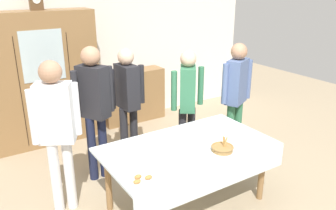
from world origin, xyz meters
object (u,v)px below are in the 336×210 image
at_px(person_behind_table_right, 188,97).
at_px(book_stack, 132,69).
at_px(bookshelf_low, 133,96).
at_px(person_behind_table_left, 94,101).
at_px(dining_table, 189,154).
at_px(pastry_plate, 142,181).
at_px(tea_cup_back_edge, 197,144).
at_px(spoon_mid_left, 231,131).
at_px(wall_cabinet, 42,80).
at_px(tea_cup_near_left, 181,149).
at_px(tea_cup_far_left, 145,139).
at_px(tea_cup_far_right, 160,165).
at_px(bread_basket, 222,148).
at_px(person_by_cabinet, 56,124).
at_px(mantel_clock, 36,2).
at_px(spoon_mid_right, 209,128).
at_px(spoon_center, 161,149).
at_px(person_near_right_end, 127,95).
at_px(person_beside_shelf, 236,90).

bearing_deg(person_behind_table_right, book_stack, 88.10).
distance_m(bookshelf_low, person_behind_table_left, 2.07).
bearing_deg(dining_table, person_behind_table_right, 55.92).
bearing_deg(bookshelf_low, person_behind_table_left, -130.24).
bearing_deg(pastry_plate, tea_cup_back_edge, 19.13).
bearing_deg(spoon_mid_left, wall_cabinet, 121.97).
height_order(bookshelf_low, tea_cup_near_left, bookshelf_low).
relative_size(tea_cup_far_left, person_behind_table_right, 0.08).
bearing_deg(tea_cup_near_left, bookshelf_low, 73.70).
bearing_deg(tea_cup_far_left, wall_cabinet, 104.48).
relative_size(bookshelf_low, tea_cup_far_right, 8.81).
xyz_separation_m(tea_cup_far_left, tea_cup_back_edge, (0.40, -0.43, 0.00)).
bearing_deg(bookshelf_low, bread_basket, -98.10).
height_order(tea_cup_far_left, bread_basket, bread_basket).
xyz_separation_m(person_behind_table_left, person_by_cabinet, (-0.58, -0.44, -0.01)).
distance_m(book_stack, tea_cup_far_left, 2.46).
xyz_separation_m(mantel_clock, person_behind_table_left, (0.22, -1.47, -1.10)).
bearing_deg(person_by_cabinet, tea_cup_far_right, -51.24).
bearing_deg(spoon_mid_left, person_behind_table_right, 95.56).
bearing_deg(dining_table, spoon_mid_right, 29.34).
relative_size(wall_cabinet, spoon_center, 17.18).
height_order(tea_cup_near_left, person_near_right_end, person_near_right_end).
relative_size(person_near_right_end, person_beside_shelf, 0.97).
bearing_deg(dining_table, spoon_mid_left, 6.64).
bearing_deg(person_behind_table_left, tea_cup_far_left, -67.62).
relative_size(tea_cup_far_left, tea_cup_far_right, 1.00).
height_order(bread_basket, person_near_right_end, person_near_right_end).
relative_size(bookshelf_low, person_behind_table_right, 0.72).
height_order(tea_cup_far_right, person_near_right_end, person_near_right_end).
distance_m(book_stack, bread_basket, 2.94).
distance_m(dining_table, tea_cup_far_right, 0.55).
distance_m(dining_table, person_behind_table_left, 1.35).
bearing_deg(person_near_right_end, tea_cup_far_left, -104.94).
bearing_deg(spoon_mid_right, bookshelf_low, 85.90).
height_order(tea_cup_far_left, pastry_plate, tea_cup_far_left).
distance_m(bookshelf_low, tea_cup_near_left, 2.81).
relative_size(bookshelf_low, person_beside_shelf, 0.69).
bearing_deg(spoon_center, tea_cup_far_left, 100.42).
xyz_separation_m(wall_cabinet, spoon_mid_right, (1.38, -2.32, -0.27)).
bearing_deg(dining_table, bread_basket, -48.09).
xyz_separation_m(tea_cup_far_right, person_behind_table_left, (-0.14, 1.33, 0.29)).
relative_size(tea_cup_near_left, bread_basket, 0.54).
bearing_deg(spoon_mid_left, dining_table, -173.36).
relative_size(dining_table, tea_cup_back_edge, 14.35).
bearing_deg(dining_table, person_near_right_end, 93.36).
relative_size(book_stack, bread_basket, 0.97).
bearing_deg(pastry_plate, tea_cup_near_left, 24.78).
distance_m(tea_cup_back_edge, person_near_right_end, 1.41).
relative_size(tea_cup_back_edge, person_by_cabinet, 0.08).
bearing_deg(bread_basket, spoon_center, 143.10).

